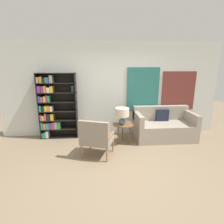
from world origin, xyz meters
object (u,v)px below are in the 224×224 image
object	(u,v)px
armchair	(96,137)
side_table	(124,125)
bookshelf	(53,107)
table_lamp	(122,114)
couch	(163,127)

from	to	relation	value
armchair	side_table	size ratio (longest dim) A/B	1.52
bookshelf	table_lamp	world-z (taller)	bookshelf
couch	table_lamp	distance (m)	1.39
armchair	couch	bearing A→B (deg)	27.44
couch	side_table	distance (m)	1.23
bookshelf	table_lamp	size ratio (longest dim) A/B	4.14
side_table	table_lamp	world-z (taller)	table_lamp
armchair	couch	world-z (taller)	armchair
side_table	table_lamp	size ratio (longest dim) A/B	1.31
bookshelf	armchair	world-z (taller)	bookshelf
bookshelf	side_table	bearing A→B (deg)	-15.80
armchair	table_lamp	world-z (taller)	table_lamp
couch	side_table	xyz separation A→B (m)	(-1.20, -0.25, 0.16)
bookshelf	couch	world-z (taller)	bookshelf
table_lamp	couch	bearing A→B (deg)	15.03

